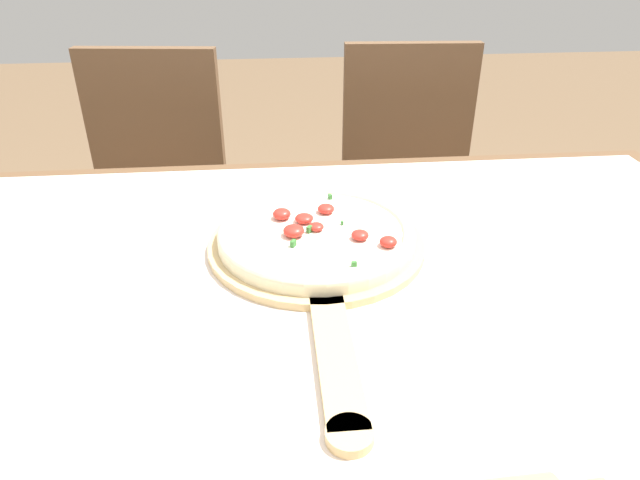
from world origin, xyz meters
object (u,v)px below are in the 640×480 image
at_px(pizza_peel, 320,253).
at_px(pizza, 318,233).
at_px(chair_right, 409,182).
at_px(chair_left, 154,192).

distance_m(pizza_peel, pizza, 0.03).
bearing_deg(chair_right, pizza_peel, -110.35).
height_order(pizza, chair_right, chair_right).
relative_size(pizza_peel, chair_left, 0.63).
bearing_deg(pizza_peel, pizza, 89.96).
bearing_deg(chair_right, pizza, -111.17).
distance_m(pizza_peel, chair_left, 0.89).
relative_size(pizza_peel, chair_right, 0.63).
bearing_deg(pizza, pizza_peel, -90.04).
xyz_separation_m(pizza_peel, chair_left, (-0.40, 0.77, -0.24)).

